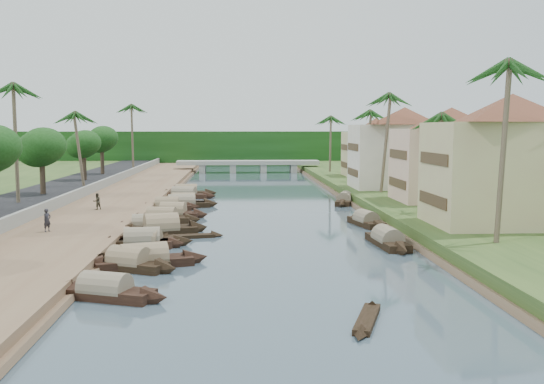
{
  "coord_description": "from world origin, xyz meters",
  "views": [
    {
      "loc": [
        -2.25,
        -47.94,
        8.73
      ],
      "look_at": [
        1.48,
        15.96,
        2.0
      ],
      "focal_mm": 40.0,
      "sensor_mm": 36.0,
      "label": 1
    }
  ],
  "objects": [
    {
      "name": "tree_6",
      "position": [
        24.0,
        29.91,
        6.8
      ],
      "size": [
        4.23,
        4.23,
        7.46
      ],
      "color": "#4A392A",
      "rests_on": "ground"
    },
    {
      "name": "palm_8",
      "position": [
        -20.5,
        59.89,
        12.41
      ],
      "size": [
        3.2,
        3.2,
        12.85
      ],
      "color": "brown",
      "rests_on": "ground"
    },
    {
      "name": "sampan_5",
      "position": [
        -8.56,
        2.31,
        0.42
      ],
      "size": [
        8.37,
        4.19,
        2.55
      ],
      "rotation": [
        0.0,
        0.0,
        0.28
      ],
      "color": "black",
      "rests_on": "ground"
    },
    {
      "name": "sampan_6",
      "position": [
        -10.05,
        3.92,
        0.41
      ],
      "size": [
        6.78,
        1.97,
        2.04
      ],
      "rotation": [
        0.0,
        0.0,
        0.05
      ],
      "color": "black",
      "rests_on": "ground"
    },
    {
      "name": "tree_4",
      "position": [
        -24.0,
        39.79,
        6.36
      ],
      "size": [
        4.38,
        4.38,
        6.86
      ],
      "color": "#4A392A",
      "rests_on": "ground"
    },
    {
      "name": "sampan_11",
      "position": [
        -8.26,
        20.15,
        0.42
      ],
      "size": [
        7.72,
        1.98,
        2.22
      ],
      "rotation": [
        0.0,
        0.0,
        0.01
      ],
      "color": "black",
      "rests_on": "ground"
    },
    {
      "name": "sampan_0",
      "position": [
        -9.04,
        -17.09,
        0.41
      ],
      "size": [
        7.32,
        3.91,
        1.95
      ],
      "rotation": [
        0.0,
        0.0,
        -0.36
      ],
      "color": "black",
      "rests_on": "ground"
    },
    {
      "name": "building_distant",
      "position": [
        19.99,
        48.0,
        5.88
      ],
      "size": [
        12.62,
        12.62,
        9.2
      ],
      "color": "#C0B980",
      "rests_on": "right_bank"
    },
    {
      "name": "person_near",
      "position": [
        -16.86,
        -0.91,
        1.7
      ],
      "size": [
        0.73,
        0.78,
        1.79
      ],
      "primitive_type": "imported",
      "rotation": [
        0.0,
        0.0,
        0.96
      ],
      "color": "#25242B",
      "rests_on": "left_bank"
    },
    {
      "name": "palm_1",
      "position": [
        16.0,
        5.59,
        9.7
      ],
      "size": [
        3.2,
        3.2,
        10.24
      ],
      "color": "brown",
      "rests_on": "ground"
    },
    {
      "name": "building_mid",
      "position": [
        19.99,
        14.0,
        6.13
      ],
      "size": [
        14.11,
        14.11,
        9.7
      ],
      "color": "beige",
      "rests_on": "right_bank"
    },
    {
      "name": "canoe_1",
      "position": [
        -6.03,
        0.13,
        0.1
      ],
      "size": [
        5.55,
        2.02,
        0.89
      ],
      "rotation": [
        0.0,
        0.0,
        0.21
      ],
      "color": "black",
      "rests_on": "ground"
    },
    {
      "name": "ground",
      "position": [
        0.0,
        0.0,
        0.0
      ],
      "size": [
        220.0,
        220.0,
        0.0
      ],
      "primitive_type": "plane",
      "color": "#3A4C58",
      "rests_on": "ground"
    },
    {
      "name": "building_far",
      "position": [
        18.99,
        28.0,
        6.38
      ],
      "size": [
        15.59,
        15.59,
        10.2
      ],
      "color": "silver",
      "rests_on": "right_bank"
    },
    {
      "name": "canoe_2",
      "position": [
        -10.82,
        16.96,
        0.1
      ],
      "size": [
        6.09,
        3.37,
        0.91
      ],
      "rotation": [
        0.0,
        0.0,
        -0.42
      ],
      "color": "black",
      "rests_on": "ground"
    },
    {
      "name": "sampan_4",
      "position": [
        -9.0,
        -3.15,
        0.4
      ],
      "size": [
        6.31,
        2.93,
        1.82
      ],
      "rotation": [
        0.0,
        0.0,
        -0.27
      ],
      "color": "black",
      "rests_on": "ground"
    },
    {
      "name": "sampan_8",
      "position": [
        -8.54,
        11.55,
        0.42
      ],
      "size": [
        7.28,
        2.59,
        2.21
      ],
      "rotation": [
        0.0,
        0.0,
        -0.13
      ],
      "color": "black",
      "rests_on": "ground"
    },
    {
      "name": "palm_5",
      "position": [
        -24.0,
        13.25,
        12.64
      ],
      "size": [
        3.2,
        3.2,
        13.09
      ],
      "color": "brown",
      "rests_on": "ground"
    },
    {
      "name": "sampan_7",
      "position": [
        -9.28,
        8.48,
        0.41
      ],
      "size": [
        7.83,
        2.81,
        2.06
      ],
      "rotation": [
        0.0,
        0.0,
        -0.17
      ],
      "color": "black",
      "rests_on": "ground"
    },
    {
      "name": "sampan_10",
      "position": [
        -9.76,
        17.05,
        0.41
      ],
      "size": [
        7.39,
        2.03,
        2.04
      ],
      "rotation": [
        0.0,
        0.0,
        0.06
      ],
      "color": "black",
      "rests_on": "ground"
    },
    {
      "name": "sampan_2",
      "position": [
        -8.14,
        -9.89,
        0.42
      ],
      "size": [
        8.6,
        4.16,
        2.23
      ],
      "rotation": [
        0.0,
        0.0,
        0.3
      ],
      "color": "black",
      "rests_on": "ground"
    },
    {
      "name": "tree_3",
      "position": [
        -24.0,
        21.07,
        6.53
      ],
      "size": [
        4.86,
        4.86,
        7.21
      ],
      "color": "#4A392A",
      "rests_on": "ground"
    },
    {
      "name": "person_far",
      "position": [
        -15.95,
        11.83,
        1.61
      ],
      "size": [
        1.0,
        0.98,
        1.62
      ],
      "primitive_type": "imported",
      "rotation": [
        0.0,
        0.0,
        3.87
      ],
      "color": "#322E23",
      "rests_on": "left_bank"
    },
    {
      "name": "sampan_3",
      "position": [
        -9.27,
        -3.26,
        0.41
      ],
      "size": [
        7.79,
        2.32,
        2.09
      ],
      "rotation": [
        0.0,
        0.0,
        0.1
      ],
      "color": "black",
      "rests_on": "ground"
    },
    {
      "name": "sampan_12",
      "position": [
        -8.91,
        28.54,
        0.41
      ],
      "size": [
        8.72,
        3.65,
        2.07
      ],
      "rotation": [
        0.0,
        0.0,
        -0.25
      ],
      "color": "black",
      "rests_on": "ground"
    },
    {
      "name": "palm_2",
      "position": [
        15.0,
        22.5,
        12.34
      ],
      "size": [
        3.2,
        3.2,
        12.98
      ],
      "color": "brown",
      "rests_on": "ground"
    },
    {
      "name": "building_near",
      "position": [
        18.99,
        -2.0,
        6.38
      ],
      "size": [
        14.85,
        14.85,
        10.2
      ],
      "color": "#C0B980",
      "rests_on": "right_bank"
    },
    {
      "name": "tree_5",
      "position": [
        -24.0,
        51.46,
        6.87
      ],
      "size": [
        4.72,
        4.72,
        7.51
      ],
      "color": "#4A392A",
      "rests_on": "ground"
    },
    {
      "name": "palm_3",
      "position": [
        16.0,
        37.77,
        10.87
      ],
      "size": [
        3.2,
        3.2,
        11.44
      ],
      "color": "brown",
      "rests_on": "ground"
    },
    {
      "name": "sampan_16",
      "position": [
        10.28,
        21.34,
        0.41
      ],
      "size": [
        3.69,
        8.08,
        1.98
      ],
      "rotation": [
        0.0,
        0.0,
        1.28
      ],
      "color": "black",
      "rests_on": "ground"
    },
    {
      "name": "road",
      "position": [
        -24.5,
        20.0,
        0.7
      ],
      "size": [
        8.0,
        180.0,
        1.4
      ],
      "primitive_type": "cube",
      "color": "black",
      "rests_on": "ground"
    },
    {
      "name": "retaining_wall",
      "position": [
        -20.2,
        20.0,
        1.35
      ],
      "size": [
        0.4,
        180.0,
        1.1
      ],
      "primitive_type": "cube",
      "color": "gray",
      "rests_on": "left_bank"
    },
    {
      "name": "palm_0",
      "position": [
        15.0,
        -9.34,
        12.64
      ],
      "size": [
        3.2,
        3.2,
        13.3
      ],
      "color": "brown",
      "rests_on": "ground"
    },
    {
      "name": "right_bank",
      "position": [
        19.0,
        20.0,
        0.6
      ],
      "size": [
        16.0,
        180.0,
        1.2
      ],
      "primitive_type": "cube",
      "color": "#29441B",
      "rests_on": "ground"
    },
    {
      "name": "palm_6",
      "position": [
        -22.0,
        30.39,
        10.42
      ],
      "size": [
        3.2,
        3.2,
        10.77
      ],
      "color": "brown",
      "rests_on": "ground"
    },
    {
      "name": "sampan_9",
      "position": [
        -8.41,
        18.93,
        0.41
      ],
      "size": [
        8.72,
        3.55,
        2.17
      ],
      "rotation": [
        0.0,
        0.0,
        0.23
      ],
      "color": "black",
      "rests_on": "ground"
    },
    {
      "name": "left_bank",
      "position": [
        -16.0,
        20.0,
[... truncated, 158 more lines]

